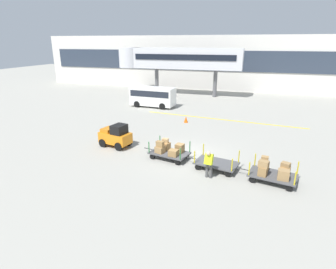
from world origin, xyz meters
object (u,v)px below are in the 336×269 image
object	(u,v)px
baggage_cart_middle	(216,163)
baggage_cart_tail	(273,171)
shuttle_van	(153,95)
baggage_tug	(116,136)
baggage_handler	(209,163)
baggage_cart_lead	(169,150)
safety_cone_near	(186,119)

from	to	relation	value
baggage_cart_middle	baggage_cart_tail	xyz separation A→B (m)	(2.94, -0.62, 0.23)
shuttle_van	baggage_tug	bearing A→B (deg)	-81.21
baggage_cart_tail	baggage_handler	bearing A→B (deg)	-169.58
baggage_tug	shuttle_van	bearing A→B (deg)	98.79
baggage_cart_lead	baggage_cart_tail	size ratio (longest dim) A/B	1.00
baggage_cart_middle	shuttle_van	bearing A→B (deg)	123.15
baggage_cart_tail	safety_cone_near	world-z (taller)	baggage_cart_tail
baggage_cart_middle	shuttle_van	distance (m)	16.26
baggage_tug	safety_cone_near	distance (m)	7.80
baggage_handler	safety_cone_near	xyz separation A→B (m)	(-3.65, 9.80, -0.59)
baggage_tug	baggage_handler	distance (m)	7.27
baggage_cart_middle	baggage_handler	bearing A→B (deg)	-101.28
baggage_tug	baggage_cart_middle	distance (m)	7.17
baggage_handler	safety_cone_near	bearing A→B (deg)	110.41
baggage_cart_tail	safety_cone_near	distance (m)	11.47
baggage_tug	shuttle_van	size ratio (longest dim) A/B	0.47
baggage_tug	shuttle_van	world-z (taller)	shuttle_van
baggage_tug	shuttle_van	distance (m)	12.28
baggage_cart_lead	baggage_cart_middle	size ratio (longest dim) A/B	1.00
baggage_tug	baggage_handler	bearing A→B (deg)	-21.53
baggage_handler	shuttle_van	xyz separation A→B (m)	(-8.64, 14.79, 0.37)
baggage_tug	baggage_cart_middle	size ratio (longest dim) A/B	0.74
baggage_cart_lead	baggage_handler	size ratio (longest dim) A/B	1.97
baggage_cart_lead	baggage_cart_tail	xyz separation A→B (m)	(5.90, -1.26, 0.03)
baggage_cart_middle	baggage_cart_tail	size ratio (longest dim) A/B	1.00
shuttle_van	safety_cone_near	bearing A→B (deg)	-45.01
baggage_cart_lead	baggage_handler	bearing A→B (deg)	-33.99
baggage_cart_tail	shuttle_van	distance (m)	18.49
baggage_tug	baggage_cart_tail	size ratio (longest dim) A/B	0.74
baggage_tug	baggage_cart_middle	bearing A→B (deg)	-11.85
baggage_handler	safety_cone_near	world-z (taller)	baggage_handler
baggage_cart_middle	baggage_handler	world-z (taller)	baggage_handler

